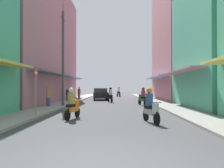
{
  "coord_description": "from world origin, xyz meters",
  "views": [
    {
      "loc": [
        0.37,
        -4.83,
        1.62
      ],
      "look_at": [
        0.01,
        14.98,
        1.86
      ],
      "focal_mm": 37.7,
      "sensor_mm": 36.0,
      "label": 1
    }
  ],
  "objects": [
    {
      "name": "sidewalk_left",
      "position": [
        -4.66,
        18.49,
        0.06
      ],
      "size": [
        2.06,
        52.98,
        0.12
      ],
      "primitive_type": "cube",
      "color": "#9E9991",
      "rests_on": "ground"
    },
    {
      "name": "street_sign_no_entry",
      "position": [
        -3.78,
        7.19,
        1.72
      ],
      "size": [
        0.07,
        0.6,
        2.65
      ],
      "color": "gray",
      "rests_on": "ground"
    },
    {
      "name": "building_left_mid",
      "position": [
        -8.69,
        15.85,
        5.65
      ],
      "size": [
        7.05,
        11.15,
        11.31
      ],
      "color": "#B7727F",
      "rests_on": "ground"
    },
    {
      "name": "utility_pole",
      "position": [
        -3.88,
        13.78,
        3.91
      ],
      "size": [
        0.2,
        1.2,
        7.66
      ],
      "color": "#4C4C4F",
      "rests_on": "ground"
    },
    {
      "name": "motorbike_silver",
      "position": [
        1.92,
        5.73,
        0.7
      ],
      "size": [
        0.66,
        1.78,
        1.58
      ],
      "color": "black",
      "rests_on": "ground"
    },
    {
      "name": "building_right_far",
      "position": [
        8.69,
        24.12,
        7.94
      ],
      "size": [
        7.05,
        12.21,
        15.9
      ],
      "color": "#B7727F",
      "rests_on": "ground"
    },
    {
      "name": "pedestrian_far",
      "position": [
        -4.89,
        13.25,
        0.85
      ],
      "size": [
        0.34,
        0.34,
        1.7
      ],
      "color": "#334C8C",
      "rests_on": "ground"
    },
    {
      "name": "pedestrian_midway",
      "position": [
        -4.04,
        22.96,
        0.82
      ],
      "size": [
        0.34,
        0.34,
        1.64
      ],
      "color": "#99333F",
      "rests_on": "ground"
    },
    {
      "name": "motorbike_green",
      "position": [
        2.66,
        15.73,
        0.7
      ],
      "size": [
        0.7,
        1.76,
        1.58
      ],
      "color": "black",
      "rests_on": "ground"
    },
    {
      "name": "motorbike_blue",
      "position": [
        0.76,
        33.58,
        0.7
      ],
      "size": [
        0.71,
        1.76,
        1.58
      ],
      "color": "black",
      "rests_on": "ground"
    },
    {
      "name": "sidewalk_right",
      "position": [
        4.66,
        18.49,
        0.06
      ],
      "size": [
        2.06,
        52.98,
        0.12
      ],
      "primitive_type": "cube",
      "color": "gray",
      "rests_on": "ground"
    },
    {
      "name": "motorbike_orange",
      "position": [
        -1.82,
        6.92,
        0.7
      ],
      "size": [
        0.63,
        1.79,
        1.58
      ],
      "color": "black",
      "rests_on": "ground"
    },
    {
      "name": "motorbike_black",
      "position": [
        -0.27,
        19.78,
        0.7
      ],
      "size": [
        0.72,
        1.75,
        1.58
      ],
      "color": "black",
      "rests_on": "ground"
    },
    {
      "name": "parked_car",
      "position": [
        -1.61,
        24.46,
        0.74
      ],
      "size": [
        2.13,
        4.25,
        1.45
      ],
      "color": "black",
      "rests_on": "ground"
    },
    {
      "name": "pedestrian_foreground",
      "position": [
        -4.96,
        20.85,
        0.78
      ],
      "size": [
        0.34,
        0.34,
        1.56
      ],
      "color": "#334C8C",
      "rests_on": "ground"
    },
    {
      "name": "building_left_far",
      "position": [
        -8.69,
        26.41,
        6.68
      ],
      "size": [
        7.05,
        8.33,
        13.37
      ],
      "color": "#B7727F",
      "rests_on": "ground"
    },
    {
      "name": "ground_plane",
      "position": [
        0.0,
        18.49,
        0.0
      ],
      "size": [
        98.95,
        98.95,
        0.0
      ],
      "primitive_type": "plane",
      "color": "#424244"
    }
  ]
}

